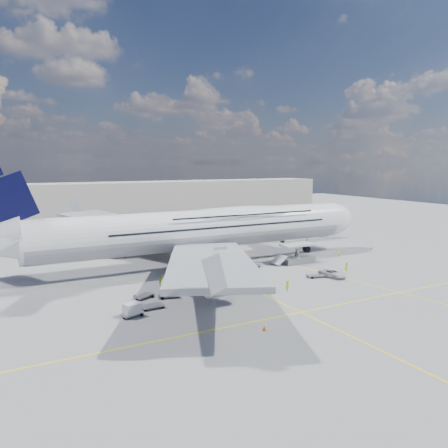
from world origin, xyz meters
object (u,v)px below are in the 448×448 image
catering_truck_inner (113,248)px  cone_wing_right_inner (220,275)px  crew_van (297,253)px  cone_wing_left_outer (102,249)px  dolly_nose_near (250,266)px  dolly_row_b (132,310)px  jet_bridge (294,214)px  dolly_back (144,296)px  service_van (333,273)px  baggage_tug (196,289)px  crew_nose (339,254)px  cone_wing_right_outer (264,328)px  dolly_row_c (152,306)px  airliner (202,229)px  dolly_row_a (169,295)px  crew_wing (160,281)px  cargo_loader (296,256)px  crew_tug (288,286)px  crew_loader (347,267)px  cone_wing_left_inner (165,252)px  catering_truck_outer (86,238)px  cone_nose (372,248)px  dolly_nose_far (316,275)px

catering_truck_inner → cone_wing_right_inner: size_ratio=13.51×
crew_van → cone_wing_left_outer: (-32.83, 26.32, -0.69)m
dolly_nose_near → dolly_row_b: bearing=-153.6°
jet_bridge → dolly_back: (-45.69, -25.56, -6.53)m
jet_bridge → service_van: (-14.20, -29.54, -6.18)m
baggage_tug → crew_nose: 36.93m
service_van → crew_van: size_ratio=2.42×
crew_nose → cone_wing_right_outer: (-34.76, -25.40, -0.55)m
dolly_row_c → crew_nose: (43.55, 11.98, 0.49)m
crew_nose → airliner: bearing=138.2°
dolly_row_a → cone_wing_right_outer: bearing=-54.5°
jet_bridge → crew_wing: size_ratio=11.39×
cargo_loader → crew_tug: bearing=-131.1°
dolly_row_b → crew_wing: (7.80, 11.37, -0.08)m
crew_loader → cone_wing_left_inner: 37.67m
dolly_row_a → crew_tug: size_ratio=1.80×
cargo_loader → crew_nose: bearing=-2.3°
catering_truck_outer → cone_wing_right_inner: catering_truck_outer is taller
baggage_tug → catering_truck_inner: (-4.21, 31.09, 1.04)m
catering_truck_inner → cone_nose: (52.88, -18.78, -1.58)m
cone_nose → dolly_row_c: bearing=-164.7°
dolly_nose_near → service_van: bearing=-57.2°
dolly_row_c → cone_wing_left_outer: size_ratio=4.79×
airliner → dolly_nose_near: airliner is taller
cone_wing_left_outer → cone_wing_right_outer: (5.83, -55.44, -0.02)m
jet_bridge → crew_wing: jet_bridge is taller
jet_bridge → dolly_back: size_ratio=5.87×
airliner → dolly_row_c: airliner is taller
jet_bridge → dolly_nose_near: jet_bridge is taller
catering_truck_inner → cargo_loader: bearing=-21.7°
service_van → cone_wing_left_inner: size_ratio=9.93×
cone_wing_right_outer → dolly_nose_far: bearing=37.2°
catering_truck_inner → dolly_row_c: bearing=-81.2°
dolly_back → cone_wing_right_outer: size_ratio=5.45×
catering_truck_outer → crew_loader: 58.40m
cargo_loader → cone_wing_left_outer: (-30.17, 29.63, -0.95)m
crew_van → cone_nose: size_ratio=4.08×
dolly_row_c → cone_wing_right_inner: bearing=30.1°
baggage_tug → cone_nose: (48.68, 12.31, -0.54)m
crew_nose → cone_wing_left_outer: bearing=117.3°
crew_nose → cone_wing_left_inner: crew_nose is taller
crew_tug → cone_wing_left_outer: crew_tug is taller
jet_bridge → baggage_tug: (-38.40, -27.35, -6.07)m
catering_truck_inner → catering_truck_outer: (-2.75, 14.43, 0.01)m
airliner → jet_bridge: bearing=20.3°
dolly_row_c → cone_wing_left_outer: 42.13m
cargo_loader → cone_nose: size_ratio=17.54×
cone_wing_left_outer → service_van: bearing=-54.9°
crew_tug → cone_wing_right_inner: crew_tug is taller
airliner → cone_wing_right_inner: airliner is taller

